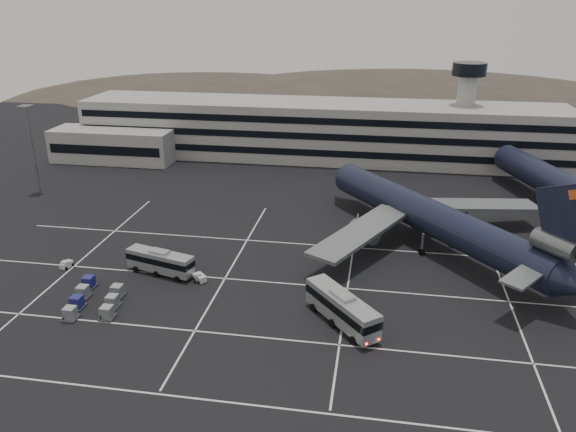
% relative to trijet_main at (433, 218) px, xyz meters
% --- Properties ---
extents(ground, '(260.00, 260.00, 0.00)m').
position_rel_trijet_main_xyz_m(ground, '(-24.53, -20.22, -5.25)').
color(ground, black).
rests_on(ground, ground).
extents(lane_markings, '(90.00, 55.62, 0.01)m').
position_rel_trijet_main_xyz_m(lane_markings, '(-23.58, -19.49, -5.24)').
color(lane_markings, silver).
rests_on(lane_markings, ground).
extents(terminal, '(125.00, 26.00, 24.00)m').
position_rel_trijet_main_xyz_m(terminal, '(-27.48, 50.93, 1.68)').
color(terminal, gray).
rests_on(terminal, ground).
extents(hills, '(352.00, 180.00, 44.00)m').
position_rel_trijet_main_xyz_m(hills, '(-6.54, 149.78, -17.32)').
color(hills, '#38332B').
rests_on(hills, ground).
extents(lightpole_left, '(2.40, 2.40, 18.28)m').
position_rel_trijet_main_xyz_m(lightpole_left, '(-79.53, 14.78, 6.57)').
color(lightpole_left, slate).
rests_on(lightpole_left, ground).
extents(trijet_main, '(40.84, 48.38, 18.08)m').
position_rel_trijet_main_xyz_m(trijet_main, '(0.00, 0.00, 0.00)').
color(trijet_main, black).
rests_on(trijet_main, ground).
extents(trijet_far, '(26.19, 56.27, 18.08)m').
position_rel_trijet_main_xyz_m(trijet_far, '(26.32, 16.27, 0.18)').
color(trijet_far, black).
rests_on(trijet_far, ground).
extents(bus_near, '(10.28, 11.49, 4.44)m').
position_rel_trijet_main_xyz_m(bus_near, '(-12.67, -25.57, -2.82)').
color(bus_near, gray).
rests_on(bus_near, ground).
extents(bus_far, '(11.04, 5.27, 3.80)m').
position_rel_trijet_main_xyz_m(bus_far, '(-40.37, -16.23, -3.17)').
color(bus_far, gray).
rests_on(bus_far, ground).
extents(tug_a, '(1.55, 2.16, 1.26)m').
position_rel_trijet_main_xyz_m(tug_a, '(-55.39, -16.87, -4.69)').
color(tug_a, beige).
rests_on(tug_a, ground).
extents(tug_b, '(2.40, 2.41, 1.37)m').
position_rel_trijet_main_xyz_m(tug_b, '(-33.83, -17.57, -4.64)').
color(tug_b, beige).
rests_on(tug_b, ground).
extents(uld_cluster, '(8.52, 10.61, 1.73)m').
position_rel_trijet_main_xyz_m(uld_cluster, '(-45.92, -26.31, -4.40)').
color(uld_cluster, '#2D2D30').
rests_on(uld_cluster, ground).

